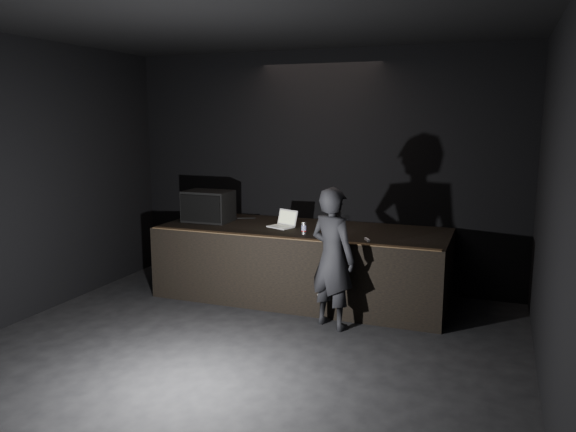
# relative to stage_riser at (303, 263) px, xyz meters

# --- Properties ---
(ground) EXTENTS (7.00, 7.00, 0.00)m
(ground) POSITION_rel_stage_riser_xyz_m (0.00, -2.73, -0.50)
(ground) COLOR black
(ground) RESTS_ON ground
(room_walls) EXTENTS (6.10, 7.10, 3.52)m
(room_walls) POSITION_rel_stage_riser_xyz_m (0.00, -2.73, 1.52)
(room_walls) COLOR black
(room_walls) RESTS_ON ground
(stage_riser) EXTENTS (4.00, 1.50, 1.00)m
(stage_riser) POSITION_rel_stage_riser_xyz_m (0.00, 0.00, 0.00)
(stage_riser) COLOR black
(stage_riser) RESTS_ON ground
(riser_lip) EXTENTS (3.92, 0.10, 0.01)m
(riser_lip) POSITION_rel_stage_riser_xyz_m (0.00, -0.71, 0.51)
(riser_lip) COLOR brown
(riser_lip) RESTS_ON stage_riser
(stage_monitor) EXTENTS (0.69, 0.50, 0.46)m
(stage_monitor) POSITION_rel_stage_riser_xyz_m (-1.48, -0.01, 0.73)
(stage_monitor) COLOR black
(stage_monitor) RESTS_ON stage_riser
(cable) EXTENTS (0.87, 0.43, 0.02)m
(cable) POSITION_rel_stage_riser_xyz_m (-1.34, 0.23, 0.51)
(cable) COLOR black
(cable) RESTS_ON stage_riser
(laptop) EXTENTS (0.42, 0.40, 0.23)m
(laptop) POSITION_rel_stage_riser_xyz_m (-0.28, -0.00, 0.56)
(laptop) COLOR silver
(laptop) RESTS_ON stage_riser
(beer_can) EXTENTS (0.07, 0.07, 0.16)m
(beer_can) POSITION_rel_stage_riser_xyz_m (0.15, -0.39, 0.58)
(beer_can) COLOR silver
(beer_can) RESTS_ON stage_riser
(plastic_cup) EXTENTS (0.07, 0.07, 0.09)m
(plastic_cup) POSITION_rel_stage_riser_xyz_m (0.37, 0.37, 0.55)
(plastic_cup) COLOR white
(plastic_cup) RESTS_ON stage_riser
(wii_remote) EXTENTS (0.10, 0.14, 0.03)m
(wii_remote) POSITION_rel_stage_riser_xyz_m (1.02, -0.48, 0.51)
(wii_remote) COLOR white
(wii_remote) RESTS_ON stage_riser
(person) EXTENTS (0.74, 0.64, 1.72)m
(person) POSITION_rel_stage_riser_xyz_m (0.71, -0.95, 0.36)
(person) COLOR black
(person) RESTS_ON ground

